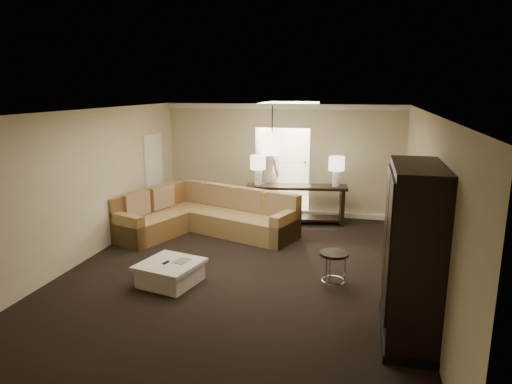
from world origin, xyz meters
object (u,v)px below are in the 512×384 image
(sectional_sofa, at_px, (202,215))
(console_table, at_px, (296,201))
(coffee_table, at_px, (170,273))
(drink_table, at_px, (334,262))
(person, at_px, (267,172))
(armoire, at_px, (412,256))

(sectional_sofa, height_order, console_table, sectional_sofa)
(coffee_table, relative_size, drink_table, 1.86)
(console_table, distance_m, person, 1.53)
(console_table, bearing_deg, sectional_sofa, -155.48)
(drink_table, bearing_deg, coffee_table, -169.14)
(sectional_sofa, height_order, armoire, armoire)
(sectional_sofa, height_order, person, person)
(console_table, height_order, drink_table, console_table)
(drink_table, relative_size, person, 0.29)
(console_table, xyz_separation_m, drink_table, (1.14, -3.46, -0.12))
(armoire, bearing_deg, console_table, 114.91)
(coffee_table, height_order, armoire, armoire)
(sectional_sofa, xyz_separation_m, drink_table, (3.06, -2.22, 0.03))
(coffee_table, xyz_separation_m, console_table, (1.50, 3.96, 0.36))
(armoire, xyz_separation_m, person, (-3.14, 5.82, -0.07))
(coffee_table, xyz_separation_m, person, (0.55, 5.06, 0.83))
(armoire, distance_m, person, 6.61)
(person, bearing_deg, armoire, 107.79)
(armoire, bearing_deg, drink_table, 129.83)
(sectional_sofa, xyz_separation_m, armoire, (4.11, -3.48, 0.69))
(console_table, bearing_deg, armoire, -73.39)
(coffee_table, distance_m, person, 5.16)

